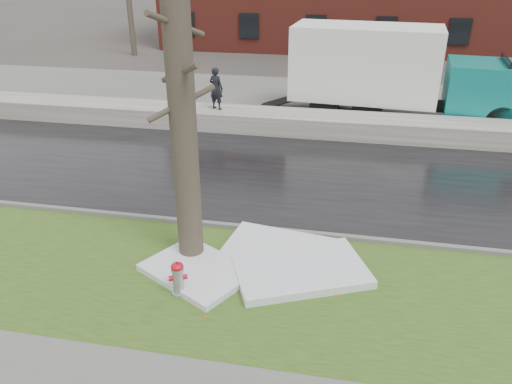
% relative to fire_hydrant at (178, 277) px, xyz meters
% --- Properties ---
extents(ground, '(120.00, 120.00, 0.00)m').
position_rel_fire_hydrant_xyz_m(ground, '(0.72, 1.82, -0.46)').
color(ground, '#47423D').
rests_on(ground, ground).
extents(verge, '(60.00, 4.50, 0.04)m').
position_rel_fire_hydrant_xyz_m(verge, '(0.72, 0.57, -0.44)').
color(verge, '#274918').
rests_on(verge, ground).
extents(road, '(60.00, 7.00, 0.03)m').
position_rel_fire_hydrant_xyz_m(road, '(0.72, 6.32, -0.44)').
color(road, black).
rests_on(road, ground).
extents(parking_lot, '(60.00, 9.00, 0.03)m').
position_rel_fire_hydrant_xyz_m(parking_lot, '(0.72, 14.82, -0.44)').
color(parking_lot, slate).
rests_on(parking_lot, ground).
extents(curb, '(60.00, 0.15, 0.14)m').
position_rel_fire_hydrant_xyz_m(curb, '(0.72, 2.82, -0.39)').
color(curb, slate).
rests_on(curb, ground).
extents(snowbank, '(60.00, 1.60, 0.75)m').
position_rel_fire_hydrant_xyz_m(snowbank, '(0.72, 10.52, -0.08)').
color(snowbank, '#B8B3A8').
rests_on(snowbank, ground).
extents(bg_tree_left, '(1.40, 1.62, 6.50)m').
position_rel_fire_hydrant_xyz_m(bg_tree_left, '(-11.28, 23.82, 2.87)').
color(bg_tree_left, brown).
rests_on(bg_tree_left, ground).
extents(fire_hydrant, '(0.39, 0.37, 0.78)m').
position_rel_fire_hydrant_xyz_m(fire_hydrant, '(0.00, 0.00, 0.00)').
color(fire_hydrant, '#96999D').
rests_on(fire_hydrant, verge).
extents(tree, '(1.27, 1.48, 7.00)m').
position_rel_fire_hydrant_xyz_m(tree, '(-0.18, 1.41, 3.11)').
color(tree, brown).
rests_on(tree, verge).
extents(box_truck, '(11.20, 3.37, 3.70)m').
position_rel_fire_hydrant_xyz_m(box_truck, '(4.73, 12.95, 1.50)').
color(box_truck, black).
rests_on(box_truck, ground).
extents(worker, '(0.69, 0.57, 1.62)m').
position_rel_fire_hydrant_xyz_m(worker, '(-2.01, 10.52, 1.10)').
color(worker, black).
rests_on(worker, snowbank).
extents(snow_patch_near, '(2.88, 2.38, 0.16)m').
position_rel_fire_hydrant_xyz_m(snow_patch_near, '(1.82, 1.72, -0.34)').
color(snow_patch_near, white).
rests_on(snow_patch_near, verge).
extents(snow_patch_far, '(2.70, 2.48, 0.14)m').
position_rel_fire_hydrant_xyz_m(snow_patch_far, '(0.15, 0.76, -0.35)').
color(snow_patch_far, white).
rests_on(snow_patch_far, verge).
extents(snow_patch_side, '(3.29, 2.78, 0.18)m').
position_rel_fire_hydrant_xyz_m(snow_patch_side, '(2.35, 1.19, -0.33)').
color(snow_patch_side, white).
rests_on(snow_patch_side, verge).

